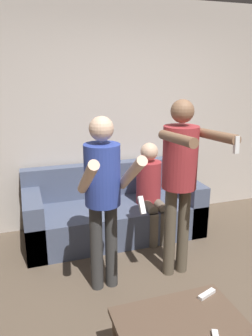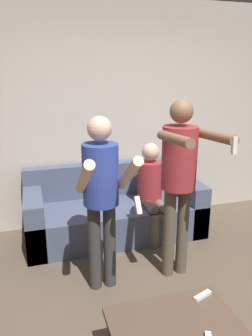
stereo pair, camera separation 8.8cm
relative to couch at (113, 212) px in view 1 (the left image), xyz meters
name	(u,v)px [view 1 (the left image)]	position (x,y,z in m)	size (l,w,h in m)	color
ground_plane	(206,332)	(0.23, -1.73, -0.27)	(14.00, 14.00, 0.00)	brown
wall_back	(120,116)	(0.23, 0.44, 1.08)	(6.40, 0.06, 2.70)	beige
couch	(113,212)	(0.00, 0.00, 0.00)	(2.03, 0.83, 0.80)	#4C5670
person_standing_left	(103,189)	(-0.35, -0.97, 0.68)	(0.42, 0.67, 1.55)	#383838
person_standing_right	(181,171)	(0.35, -0.97, 0.77)	(0.43, 0.70, 1.66)	brown
person_seated	(151,188)	(0.40, -0.19, 0.32)	(0.29, 0.52, 1.11)	#6B6051
coffee_table	(183,331)	(-0.12, -1.99, 0.07)	(0.81, 0.60, 0.39)	brown
remote_far	(207,294)	(0.17, -1.79, 0.13)	(0.15, 0.09, 0.02)	white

